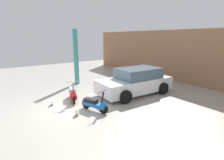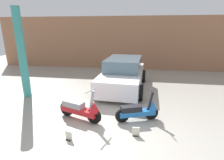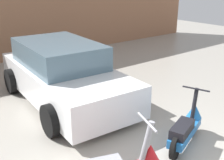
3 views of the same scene
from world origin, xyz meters
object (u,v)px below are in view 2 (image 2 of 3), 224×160
scooter_front_left (81,109)px  scooter_front_right (139,110)px  car_rear_left (123,74)px  placard_near_left_scooter (69,136)px  placard_near_right_scooter (136,132)px  support_column_side (22,54)px

scooter_front_left → scooter_front_right: size_ratio=1.12×
car_rear_left → placard_near_left_scooter: size_ratio=17.13×
placard_near_right_scooter → support_column_side: (-4.79, 2.29, 1.74)m
car_rear_left → support_column_side: support_column_side is taller
car_rear_left → placard_near_right_scooter: bearing=14.0°
car_rear_left → support_column_side: 4.56m
placard_near_left_scooter → placard_near_right_scooter: bearing=14.6°
scooter_front_left → car_rear_left: bearing=92.4°
placard_near_left_scooter → placard_near_right_scooter: same height
placard_near_right_scooter → support_column_side: size_ratio=0.07×
scooter_front_right → car_rear_left: 3.29m
placard_near_left_scooter → support_column_side: 4.44m
scooter_front_right → placard_near_right_scooter: scooter_front_right is taller
scooter_front_left → support_column_side: bearing=170.4°
scooter_front_right → support_column_side: size_ratio=0.37×
scooter_front_left → placard_near_left_scooter: size_ratio=5.92×
placard_near_left_scooter → placard_near_right_scooter: size_ratio=1.00×
placard_near_left_scooter → car_rear_left: bearing=77.2°
scooter_front_left → placard_near_right_scooter: 1.90m
scooter_front_right → placard_near_left_scooter: (-1.84, -1.33, -0.24)m
scooter_front_right → support_column_side: bearing=143.8°
scooter_front_left → car_rear_left: (1.03, 3.41, 0.31)m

